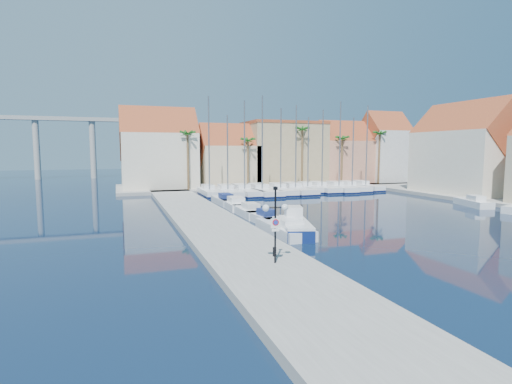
{
  "coord_description": "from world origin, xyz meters",
  "views": [
    {
      "loc": [
        -16.68,
        -21.49,
        6.84
      ],
      "look_at": [
        -4.78,
        12.66,
        3.0
      ],
      "focal_mm": 28.0,
      "sensor_mm": 36.0,
      "label": 1
    }
  ],
  "objects": [
    {
      "name": "ground",
      "position": [
        0.0,
        0.0,
        0.0
      ],
      "size": [
        260.0,
        260.0,
        0.0
      ],
      "primitive_type": "plane",
      "color": "black",
      "rests_on": "ground"
    },
    {
      "name": "quay_west",
      "position": [
        -9.0,
        13.5,
        0.25
      ],
      "size": [
        6.0,
        77.0,
        0.5
      ],
      "primitive_type": "cube",
      "color": "gray",
      "rests_on": "ground"
    },
    {
      "name": "shore_north",
      "position": [
        10.0,
        48.0,
        0.25
      ],
      "size": [
        54.0,
        16.0,
        0.5
      ],
      "primitive_type": "cube",
      "color": "gray",
      "rests_on": "ground"
    },
    {
      "name": "lamp_post",
      "position": [
        -8.47,
        -1.18,
        3.34
      ],
      "size": [
        1.46,
        0.54,
        4.33
      ],
      "rotation": [
        0.0,
        0.0,
        -0.14
      ],
      "color": "black",
      "rests_on": "quay_west"
    },
    {
      "name": "bollard",
      "position": [
        -7.97,
        0.15,
        0.77
      ],
      "size": [
        0.22,
        0.22,
        0.55
      ],
      "primitive_type": "cylinder",
      "color": "black",
      "rests_on": "quay_west"
    },
    {
      "name": "fishing_boat",
      "position": [
        -3.22,
        7.51,
        0.72
      ],
      "size": [
        3.7,
        6.49,
        2.15
      ],
      "rotation": [
        0.0,
        0.0,
        -0.29
      ],
      "color": "navy",
      "rests_on": "ground"
    },
    {
      "name": "motorboat_west_0",
      "position": [
        -3.98,
        7.89,
        0.51
      ],
      "size": [
        2.45,
        7.31,
        1.4
      ],
      "rotation": [
        0.0,
        0.0,
        0.02
      ],
      "color": "white",
      "rests_on": "ground"
    },
    {
      "name": "motorboat_west_1",
      "position": [
        -3.84,
        13.07,
        0.51
      ],
      "size": [
        2.09,
        5.4,
        1.4
      ],
      "rotation": [
        0.0,
        0.0,
        0.08
      ],
      "color": "white",
      "rests_on": "ground"
    },
    {
      "name": "motorboat_west_2",
      "position": [
        -3.85,
        17.52,
        0.51
      ],
      "size": [
        2.03,
        6.24,
        1.4
      ],
      "rotation": [
        0.0,
        0.0,
        -0.01
      ],
      "color": "white",
      "rests_on": "ground"
    },
    {
      "name": "motorboat_west_3",
      "position": [
        -3.75,
        23.24,
        0.51
      ],
      "size": [
        2.5,
        7.1,
        1.4
      ],
      "rotation": [
        0.0,
        0.0,
        -0.04
      ],
      "color": "white",
      "rests_on": "ground"
    },
    {
      "name": "motorboat_west_4",
      "position": [
        -3.98,
        27.0,
        0.51
      ],
      "size": [
        2.09,
        6.18,
        1.4
      ],
      "rotation": [
        0.0,
        0.0,
        0.02
      ],
      "color": "white",
      "rests_on": "ground"
    },
    {
      "name": "motorboat_east_1",
      "position": [
        23.98,
        15.05,
        0.51
      ],
      "size": [
        3.32,
        5.95,
        1.4
      ],
      "rotation": [
        0.0,
        0.0,
        -0.28
      ],
      "color": "white",
      "rests_on": "ground"
    },
    {
      "name": "sailboat_0",
      "position": [
        -3.85,
        36.75,
        0.64
      ],
      "size": [
        2.44,
        8.84,
        14.56
      ],
      "rotation": [
        0.0,
        0.0,
        -0.01
      ],
      "color": "white",
      "rests_on": "ground"
    },
    {
      "name": "sailboat_1",
      "position": [
        -1.26,
        36.04,
        0.57
      ],
      "size": [
        2.97,
        10.4,
        11.88
      ],
      "rotation": [
        0.0,
        0.0,
        -0.02
      ],
      "color": "white",
      "rests_on": "ground"
    },
    {
      "name": "sailboat_2",
      "position": [
        1.31,
        36.09,
        0.59
      ],
      "size": [
        3.66,
        11.17,
        14.05
      ],
      "rotation": [
        0.0,
        0.0,
        0.07
      ],
      "color": "white",
      "rests_on": "ground"
    },
    {
      "name": "sailboat_3",
      "position": [
        4.01,
        35.74,
        0.58
      ],
      "size": [
        3.18,
        12.06,
        14.84
      ],
      "rotation": [
        0.0,
        0.0,
        -0.0
      ],
      "color": "white",
      "rests_on": "ground"
    },
    {
      "name": "sailboat_4",
      "position": [
        7.08,
        35.64,
        0.58
      ],
      "size": [
        3.71,
        10.84,
        13.08
      ],
      "rotation": [
        0.0,
        0.0,
        -0.09
      ],
      "color": "white",
      "rests_on": "ground"
    },
    {
      "name": "sailboat_5",
      "position": [
        9.72,
        36.07,
        0.58
      ],
      "size": [
        3.25,
        11.72,
        13.67
      ],
      "rotation": [
        0.0,
        0.0,
        0.01
      ],
      "color": "white",
      "rests_on": "ground"
    },
    {
      "name": "sailboat_6",
      "position": [
        12.33,
        36.78,
        0.6
      ],
      "size": [
        2.76,
        8.66,
        12.0
      ],
      "rotation": [
        0.0,
        0.0,
        -0.06
      ],
      "color": "white",
      "rests_on": "ground"
    },
    {
      "name": "sailboat_7",
      "position": [
        14.68,
        36.49,
        0.59
      ],
      "size": [
        2.83,
        9.98,
        13.19
      ],
      "rotation": [
        0.0,
        0.0,
        -0.02
      ],
      "color": "white",
      "rests_on": "ground"
    },
    {
      "name": "sailboat_8",
      "position": [
        17.5,
        35.85,
        0.61
      ],
      "size": [
        3.19,
        10.03,
        14.52
      ],
      "rotation": [
        0.0,
        0.0,
        -0.06
      ],
      "color": "white",
      "rests_on": "ground"
    },
    {
      "name": "sailboat_9",
      "position": [
        20.01,
        35.94,
        0.59
      ],
      "size": [
        2.47,
        9.28,
        12.05
      ],
      "rotation": [
        0.0,
        0.0,
        0.0
      ],
      "color": "white",
      "rests_on": "ground"
    },
    {
      "name": "sailboat_10",
      "position": [
        22.88,
        36.24,
        0.64
      ],
      "size": [
        2.61,
        8.62,
        14.13
      ],
      "rotation": [
        0.0,
        0.0,
        0.04
      ],
      "color": "white",
      "rests_on": "ground"
    },
    {
      "name": "building_0",
      "position": [
        -10.0,
        47.0,
        6.52
      ],
      "size": [
        12.3,
        9.0,
        13.5
      ],
      "color": "beige",
      "rests_on": "shore_north"
    },
    {
      "name": "building_1",
      "position": [
        2.0,
        47.0,
        5.3
      ],
      "size": [
        10.3,
        8.0,
        11.0
      ],
      "color": "beige",
      "rests_on": "shore_north"
    },
    {
      "name": "building_2",
      "position": [
        13.0,
        48.0,
        6.26
      ],
      "size": [
        14.2,
        10.2,
        11.5
      ],
      "color": "tan",
      "rests_on": "shore_north"
    },
    {
      "name": "building_3",
      "position": [
        25.0,
        47.0,
        5.86
      ],
      "size": [
        10.3,
        8.0,
        12.0
      ],
      "color": "tan",
      "rests_on": "shore_north"
    },
    {
      "name": "building_4",
      "position": [
        34.0,
        46.0,
        6.97
      ],
      "size": [
        8.3,
        8.0,
        14.0
      ],
      "color": "silver",
      "rests_on": "shore_north"
    },
    {
      "name": "building_6",
      "position": [
        32.0,
        24.0,
        6.52
      ],
      "size": [
        9.0,
        14.3,
        13.5
      ],
      "color": "beige",
      "rests_on": "shore_east"
    },
    {
      "name": "palm_0",
      "position": [
        -6.0,
        42.0,
        9.08
      ],
      "size": [
        2.6,
        2.6,
        10.15
      ],
      "color": "brown",
      "rests_on": "shore_north"
    },
    {
      "name": "palm_1",
      "position": [
        4.0,
        42.0,
        8.14
      ],
      "size": [
        2.6,
        2.6,
        9.15
      ],
      "color": "brown",
      "rests_on": "shore_north"
    },
    {
      "name": "palm_2",
      "position": [
        14.0,
        42.0,
        10.02
      ],
      "size": [
        2.6,
        2.6,
        11.15
      ],
      "color": "brown",
      "rests_on": "shore_north"
    },
    {
      "name": "palm_3",
      "position": [
        22.0,
        42.0,
        8.61
      ],
      "size": [
        2.6,
        2.6,
        9.65
      ],
      "color": "brown",
      "rests_on": "shore_north"
    },
    {
      "name": "palm_4",
      "position": [
        30.0,
        42.0,
        9.55
      ],
      "size": [
        2.6,
        2.6,
        10.65
      ],
      "color": "brown",
      "rests_on": "shore_north"
    },
    {
      "name": "viaduct",
      "position": [
        -39.07,
        82.0,
        10.25
      ],
      "size": [
        48.0,
        2.2,
        14.45
      ],
      "color": "#9E9E99",
      "rests_on": "ground"
    }
  ]
}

